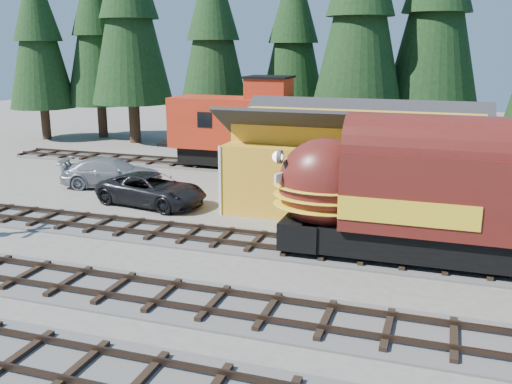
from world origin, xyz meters
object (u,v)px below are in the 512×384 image
(locomotive, at_px, (476,203))
(caboose, at_px, (254,128))
(pickup_truck_a, at_px, (152,189))
(depot, at_px, (356,152))
(pickup_truck_b, at_px, (112,173))

(locomotive, xyz_separation_m, caboose, (-13.22, 14.00, 0.30))
(locomotive, xyz_separation_m, pickup_truck_a, (-15.39, 4.06, -1.68))
(depot, relative_size, locomotive, 0.82)
(depot, xyz_separation_m, pickup_truck_a, (-10.03, -2.44, -2.15))
(pickup_truck_a, xyz_separation_m, pickup_truck_b, (-4.12, 2.74, 0.03))
(depot, xyz_separation_m, caboose, (-7.86, 7.50, -0.16))
(depot, xyz_separation_m, locomotive, (5.36, -6.50, -0.46))
(pickup_truck_a, bearing_deg, depot, -66.48)
(caboose, bearing_deg, depot, -43.66)
(locomotive, bearing_deg, caboose, 133.35)
(caboose, relative_size, pickup_truck_a, 1.87)
(locomotive, relative_size, pickup_truck_a, 2.67)
(locomotive, distance_m, caboose, 19.26)
(depot, height_order, pickup_truck_a, depot)
(pickup_truck_a, relative_size, pickup_truck_b, 1.01)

